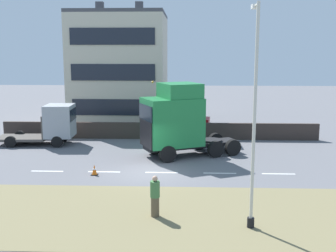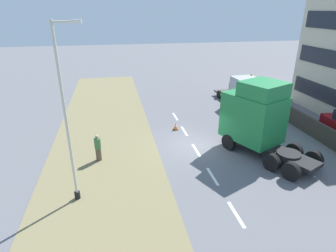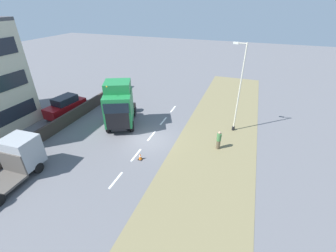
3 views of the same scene
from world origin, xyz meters
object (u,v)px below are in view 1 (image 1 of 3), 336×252
(lamp_post, at_px, (254,124))
(flatbed_truck, at_px, (54,124))
(lorry_cab, at_px, (176,120))
(traffic_cone_lead, at_px, (94,170))
(pedestrian, at_px, (155,197))
(parked_car, at_px, (181,122))

(lamp_post, bearing_deg, flatbed_truck, 40.41)
(lorry_cab, height_order, flatbed_truck, lorry_cab)
(lamp_post, bearing_deg, traffic_cone_lead, 48.64)
(pedestrian, bearing_deg, traffic_cone_lead, 33.11)
(lamp_post, relative_size, traffic_cone_lead, 14.33)
(lamp_post, bearing_deg, parked_car, 9.00)
(flatbed_truck, bearing_deg, lamp_post, 37.47)
(parked_car, bearing_deg, pedestrian, -176.17)
(pedestrian, bearing_deg, lorry_cab, -3.51)
(pedestrian, relative_size, traffic_cone_lead, 2.95)
(lorry_cab, xyz_separation_m, traffic_cone_lead, (-4.26, 4.31, -2.04))
(flatbed_truck, xyz_separation_m, parked_car, (3.95, -9.04, -0.47))
(flatbed_truck, relative_size, traffic_cone_lead, 9.53)
(flatbed_truck, bearing_deg, pedestrian, 29.02)
(parked_car, bearing_deg, traffic_cone_lead, 164.89)
(flatbed_truck, distance_m, traffic_cone_lead, 8.76)
(flatbed_truck, xyz_separation_m, pedestrian, (-13.10, -8.17, -0.66))
(flatbed_truck, distance_m, pedestrian, 15.45)
(traffic_cone_lead, bearing_deg, flatbed_truck, 31.06)
(parked_car, xyz_separation_m, pedestrian, (-17.04, 0.87, -0.19))
(lamp_post, distance_m, pedestrian, 4.93)
(lamp_post, relative_size, pedestrian, 4.87)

